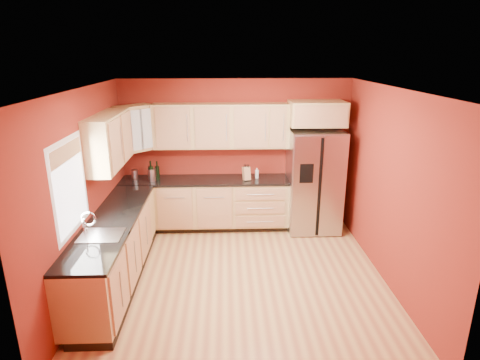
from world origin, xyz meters
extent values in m
plane|color=#AF6D43|center=(0.00, 0.00, 0.00)|extent=(4.00, 4.00, 0.00)
plane|color=white|center=(0.00, 0.00, 2.60)|extent=(4.00, 4.00, 0.00)
cube|color=maroon|center=(0.00, 2.00, 1.30)|extent=(4.00, 0.04, 2.60)
cube|color=maroon|center=(0.00, -2.00, 1.30)|extent=(4.00, 0.04, 2.60)
cube|color=maroon|center=(-2.00, 0.00, 1.30)|extent=(0.04, 4.00, 2.60)
cube|color=maroon|center=(2.00, 0.00, 1.30)|extent=(0.04, 4.00, 2.60)
cube|color=tan|center=(-0.55, 1.70, 0.44)|extent=(2.90, 0.60, 0.88)
cube|color=tan|center=(-1.70, 0.00, 0.44)|extent=(0.60, 2.80, 0.88)
cube|color=black|center=(-0.55, 1.69, 0.90)|extent=(2.90, 0.62, 0.04)
cube|color=black|center=(-1.69, 0.00, 0.90)|extent=(0.62, 2.80, 0.04)
cube|color=tan|center=(-0.25, 1.83, 1.83)|extent=(2.30, 0.33, 0.75)
cube|color=tan|center=(-1.83, 0.72, 1.83)|extent=(0.33, 1.35, 0.75)
cube|color=tan|center=(-1.67, 1.67, 1.83)|extent=(0.67, 0.67, 0.75)
cube|color=tan|center=(1.35, 1.70, 2.05)|extent=(0.92, 0.60, 0.40)
cube|color=#AEAEB2|center=(1.35, 1.62, 0.89)|extent=(0.90, 0.75, 1.78)
cube|color=white|center=(-1.98, -0.50, 1.55)|extent=(0.03, 0.90, 1.00)
cylinder|color=#AEAEB2|center=(-1.75, 1.70, 1.01)|extent=(0.14, 0.14, 0.18)
cylinder|color=#AEAEB2|center=(-1.44, 1.64, 1.03)|extent=(0.14, 0.14, 0.21)
cube|color=#AF7E55|center=(0.17, 1.63, 1.03)|extent=(0.14, 0.14, 0.23)
cylinder|color=white|center=(0.36, 1.72, 1.01)|extent=(0.06, 0.06, 0.18)
camera|label=1|loc=(-0.19, -4.94, 3.03)|focal=30.00mm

